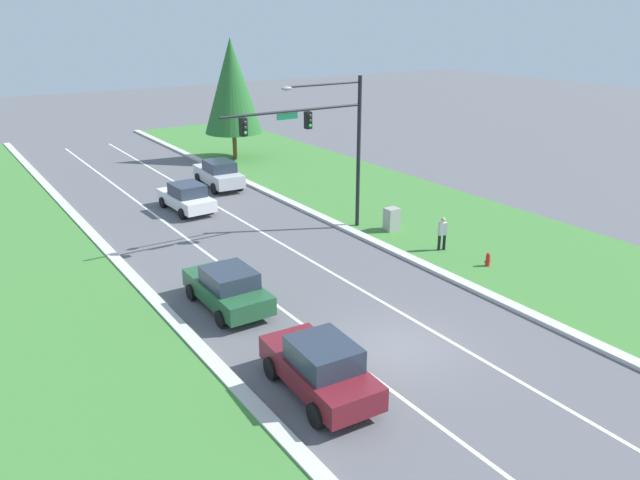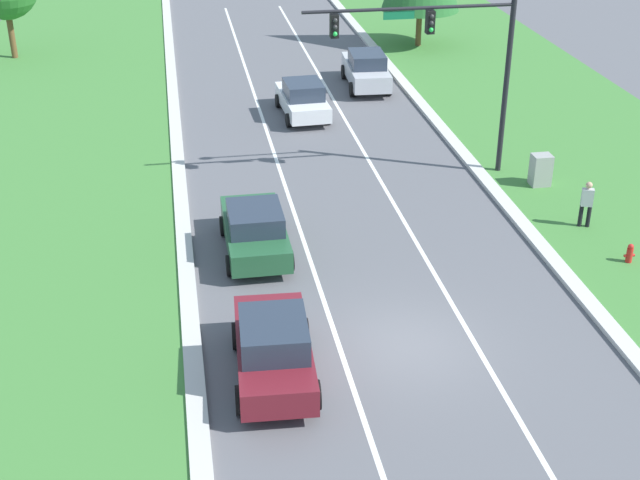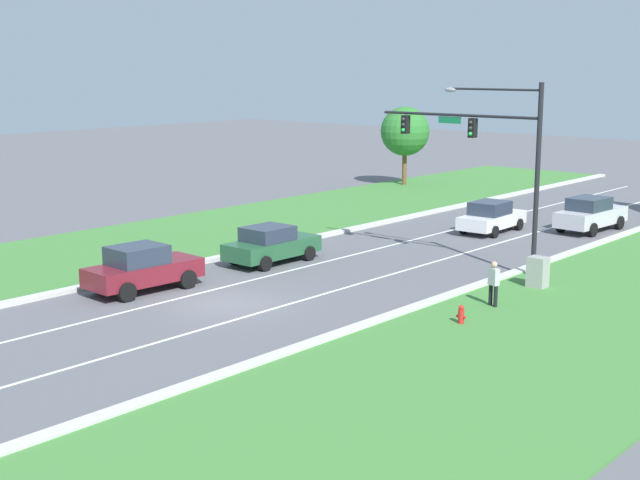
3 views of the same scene
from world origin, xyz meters
name	(u,v)px [view 2 (image 2 of 3)]	position (x,y,z in m)	size (l,w,h in m)	color
ground_plane	(407,345)	(0.00, 0.00, 0.00)	(160.00, 160.00, 0.00)	#5B5B60
curb_strip_right	(607,324)	(5.65, 0.00, 0.07)	(0.50, 90.00, 0.15)	beige
curb_strip_left	(193,364)	(-5.65, 0.00, 0.07)	(0.50, 90.00, 0.15)	beige
lane_stripe_inner_left	(341,352)	(-1.80, 0.00, 0.00)	(0.14, 81.00, 0.01)	white
lane_stripe_inner_right	(472,339)	(1.80, 0.00, 0.00)	(0.14, 81.00, 0.01)	white
traffic_signal_mast	(452,41)	(4.24, 10.91, 5.19)	(7.66, 0.41, 7.78)	black
forest_sedan	(255,230)	(-3.43, 5.92, 0.82)	(2.05, 4.42, 1.63)	#235633
silver_sedan	(366,69)	(3.71, 22.19, 0.89)	(2.18, 4.78, 1.78)	silver
white_sedan	(303,99)	(0.03, 18.54, 0.80)	(2.10, 4.43, 1.62)	white
burgundy_sedan	(274,348)	(-3.66, -0.82, 0.89)	(2.20, 4.54, 1.79)	maroon
utility_cabinet	(541,171)	(7.45, 9.33, 0.63)	(0.70, 0.60, 1.25)	#9E9E99
pedestrian	(587,203)	(7.58, 5.79, 0.94)	(0.43, 0.33, 1.69)	black
fire_hydrant	(629,254)	(7.90, 3.21, 0.34)	(0.34, 0.20, 0.70)	red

